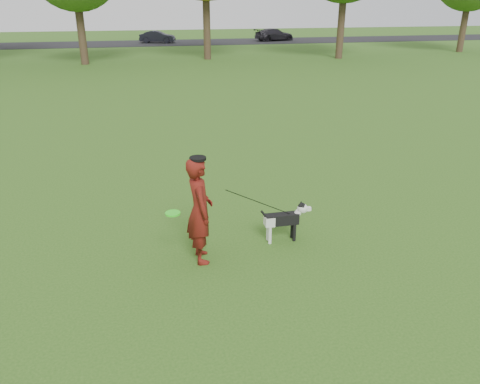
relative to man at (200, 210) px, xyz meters
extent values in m
plane|color=#285116|center=(0.20, -0.09, -0.85)|extent=(120.00, 120.00, 0.00)
cube|color=black|center=(0.20, 39.91, -0.84)|extent=(120.00, 7.00, 0.02)
imported|color=#5C130D|center=(0.00, 0.00, 0.00)|extent=(0.43, 0.64, 1.70)
cube|color=black|center=(1.43, 0.32, -0.45)|extent=(0.57, 0.18, 0.19)
cube|color=silver|center=(1.21, 0.32, -0.46)|extent=(0.16, 0.18, 0.17)
cylinder|color=silver|center=(1.21, 0.25, -0.70)|extent=(0.06, 0.06, 0.31)
cylinder|color=silver|center=(1.21, 0.38, -0.70)|extent=(0.06, 0.06, 0.31)
cylinder|color=black|center=(1.65, 0.25, -0.70)|extent=(0.06, 0.06, 0.31)
cylinder|color=black|center=(1.65, 0.38, -0.70)|extent=(0.06, 0.06, 0.31)
cylinder|color=silver|center=(1.69, 0.32, -0.40)|extent=(0.19, 0.11, 0.20)
sphere|color=silver|center=(1.79, 0.32, -0.28)|extent=(0.18, 0.18, 0.18)
sphere|color=black|center=(1.78, 0.32, -0.25)|extent=(0.14, 0.14, 0.14)
cube|color=silver|center=(1.88, 0.32, -0.30)|extent=(0.11, 0.07, 0.06)
sphere|color=black|center=(1.95, 0.32, -0.30)|extent=(0.04, 0.04, 0.04)
cone|color=black|center=(1.78, 0.27, -0.20)|extent=(0.06, 0.06, 0.07)
cone|color=black|center=(1.78, 0.36, -0.20)|extent=(0.06, 0.06, 0.07)
cylinder|color=black|center=(1.15, 0.32, -0.38)|extent=(0.20, 0.04, 0.26)
cylinder|color=black|center=(1.63, 0.32, -0.39)|extent=(0.12, 0.12, 0.02)
imported|color=black|center=(1.58, 39.91, -0.29)|extent=(3.44, 1.92, 1.07)
imported|color=black|center=(12.93, 39.91, -0.26)|extent=(4.22, 2.55, 1.15)
cylinder|color=#2FF31E|center=(-0.42, -0.12, 0.05)|extent=(0.23, 0.23, 0.02)
cylinder|color=black|center=(0.00, 0.00, 0.84)|extent=(0.25, 0.25, 0.04)
cylinder|color=#38281C|center=(-3.80, 25.41, 1.25)|extent=(0.48, 0.48, 4.20)
cylinder|color=#38281C|center=(4.20, 26.41, 1.67)|extent=(0.48, 0.48, 5.04)
cylinder|color=#38281C|center=(13.20, 24.91, 1.56)|extent=(0.48, 0.48, 4.83)
cylinder|color=#38281C|center=(24.20, 26.91, 1.14)|extent=(0.48, 0.48, 3.99)
camera|label=1|loc=(-0.81, -6.50, 3.01)|focal=35.00mm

